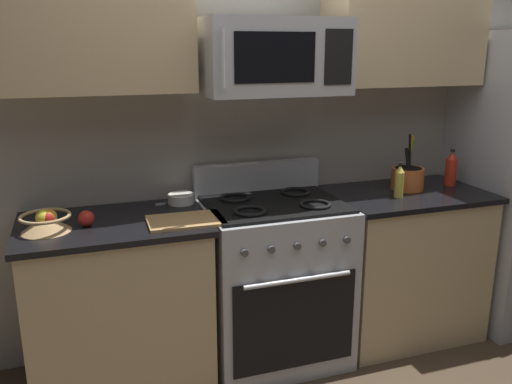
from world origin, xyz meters
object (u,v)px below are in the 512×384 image
cutting_board (186,221)px  apple_loose (86,218)px  utensil_crock (408,177)px  bottle_oil (399,182)px  range_oven (273,279)px  fruit_basket (46,221)px  microwave (273,57)px  prep_bowl (181,198)px  bottle_hot_sauce (451,169)px

cutting_board → apple_loose: bearing=167.8°
utensil_crock → bottle_oil: size_ratio=1.69×
range_oven → fruit_basket: bearing=-177.4°
microwave → prep_bowl: 0.90m
range_oven → bottle_oil: size_ratio=5.40×
fruit_basket → cutting_board: size_ratio=0.63×
utensil_crock → fruit_basket: bearing=-177.0°
cutting_board → fruit_basket: bearing=172.8°
cutting_board → bottle_oil: (1.24, 0.05, 0.08)m
cutting_board → bottle_hot_sauce: size_ratio=1.65×
fruit_basket → microwave: bearing=3.9°
bottle_hot_sauce → utensil_crock: bearing=-179.9°
microwave → utensil_crock: microwave is taller
utensil_crock → microwave: bearing=-178.3°
prep_bowl → range_oven: bearing=-22.6°
cutting_board → bottle_hot_sauce: 1.71m
utensil_crock → cutting_board: (-1.39, -0.19, -0.06)m
fruit_basket → cutting_board: fruit_basket is taller
fruit_basket → bottle_hot_sauce: 2.34m
utensil_crock → prep_bowl: utensil_crock is taller
fruit_basket → bottle_oil: bearing=-0.9°
range_oven → utensil_crock: bearing=3.5°
range_oven → apple_loose: (-0.97, -0.03, 0.47)m
utensil_crock → range_oven: bearing=-176.5°
fruit_basket → bottle_oil: 1.88m
bottle_oil → apple_loose: bearing=178.4°
range_oven → prep_bowl: range_oven is taller
microwave → cutting_board: 0.94m
range_oven → cutting_board: bearing=-165.5°
microwave → bottle_hot_sauce: 1.37m
utensil_crock → bottle_hot_sauce: (0.31, 0.00, 0.03)m
fruit_basket → range_oven: bearing=2.6°
apple_loose → bottle_oil: bottle_oil is taller
microwave → bottle_oil: microwave is taller
cutting_board → bottle_hot_sauce: bearing=6.3°
fruit_basket → prep_bowl: (0.68, 0.25, -0.02)m
utensil_crock → bottle_hot_sauce: size_ratio=1.53×
microwave → apple_loose: bearing=-176.4°
fruit_basket → bottle_oil: (1.88, -0.03, 0.04)m
utensil_crock → cutting_board: 1.40m
range_oven → fruit_basket: size_ratio=4.67×
range_oven → bottle_hot_sauce: bearing=2.6°
microwave → range_oven: bearing=-89.9°
apple_loose → cutting_board: 0.47m
utensil_crock → bottle_hot_sauce: utensil_crock is taller
microwave → prep_bowl: size_ratio=5.10×
range_oven → utensil_crock: size_ratio=3.19×
prep_bowl → utensil_crock: bearing=-6.1°
microwave → cutting_board: (-0.51, -0.16, -0.77)m
utensil_crock → fruit_basket: (-2.03, -0.11, -0.02)m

